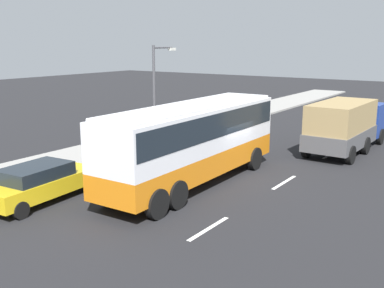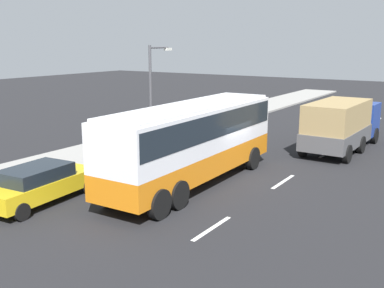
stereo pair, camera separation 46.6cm
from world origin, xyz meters
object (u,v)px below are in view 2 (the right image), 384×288
(pedestrian_near_curb, at_px, (142,125))
(street_lamp, at_px, (153,86))
(cargo_truck, at_px, (342,123))
(car_yellow_taxi, at_px, (40,183))
(coach_bus, at_px, (193,136))

(pedestrian_near_curb, bearing_deg, street_lamp, -38.28)
(cargo_truck, bearing_deg, street_lamp, 119.53)
(car_yellow_taxi, xyz_separation_m, pedestrian_near_curb, (10.81, 3.69, 0.29))
(car_yellow_taxi, height_order, street_lamp, street_lamp)
(coach_bus, bearing_deg, pedestrian_near_curb, 51.93)
(coach_bus, relative_size, street_lamp, 1.82)
(cargo_truck, distance_m, car_yellow_taxi, 16.97)
(street_lamp, bearing_deg, car_yellow_taxi, -167.25)
(coach_bus, bearing_deg, car_yellow_taxi, 143.86)
(coach_bus, xyz_separation_m, car_yellow_taxi, (-5.18, 3.68, -1.38))
(coach_bus, height_order, street_lamp, street_lamp)
(pedestrian_near_curb, bearing_deg, coach_bus, -52.63)
(coach_bus, distance_m, car_yellow_taxi, 6.51)
(coach_bus, relative_size, cargo_truck, 1.39)
(pedestrian_near_curb, bearing_deg, car_yellow_taxi, -86.46)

